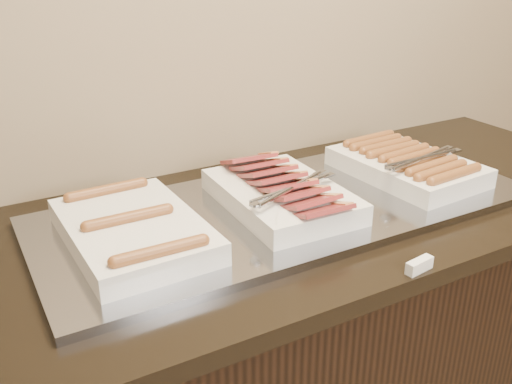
# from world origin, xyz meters

# --- Properties ---
(counter) EXTENTS (2.06, 0.76, 0.90)m
(counter) POSITION_xyz_m (0.00, 2.13, 0.45)
(counter) COLOR black
(counter) RESTS_ON ground
(warming_tray) EXTENTS (1.20, 0.50, 0.02)m
(warming_tray) POSITION_xyz_m (0.02, 2.13, 0.91)
(warming_tray) COLOR #9295A0
(warming_tray) RESTS_ON counter
(dish_left) EXTENTS (0.27, 0.39, 0.07)m
(dish_left) POSITION_xyz_m (-0.37, 2.13, 0.95)
(dish_left) COLOR white
(dish_left) RESTS_ON warming_tray
(dish_center) EXTENTS (0.28, 0.40, 0.09)m
(dish_center) POSITION_xyz_m (-0.01, 2.13, 0.95)
(dish_center) COLOR white
(dish_center) RESTS_ON warming_tray
(dish_right) EXTENTS (0.28, 0.39, 0.08)m
(dish_right) POSITION_xyz_m (0.39, 2.13, 0.95)
(dish_right) COLOR white
(dish_right) RESTS_ON warming_tray
(label_holder) EXTENTS (0.07, 0.03, 0.03)m
(label_holder) POSITION_xyz_m (0.09, 1.77, 0.91)
(label_holder) COLOR white
(label_holder) RESTS_ON counter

